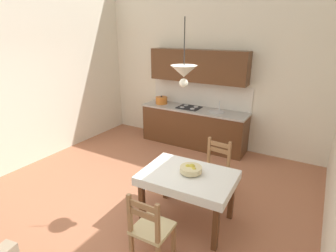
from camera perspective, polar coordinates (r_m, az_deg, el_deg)
ground_plane at (r=4.51m, az=-7.92°, el=-16.63°), size 5.86×6.55×0.10m
wall_back at (r=6.31m, az=8.97°, el=14.51°), size 5.86×0.12×4.14m
wall_left at (r=5.78m, az=-30.90°, el=11.63°), size 0.12×6.55×4.14m
kitchen_cabinetry at (r=6.30m, az=5.57°, el=3.40°), size 2.50×0.63×2.20m
dining_table at (r=3.81m, az=4.18°, el=-11.86°), size 1.29×0.93×0.75m
dining_chair_kitchen_side at (r=4.54m, az=9.71°, el=-9.09°), size 0.46×0.46×0.93m
dining_chair_camera_side at (r=3.32m, az=-3.66°, el=-20.91°), size 0.43×0.43×0.93m
fruit_bowl at (r=3.73m, az=4.86°, el=-9.06°), size 0.30×0.30×0.12m
pendant_lamp at (r=3.31m, az=3.36°, el=11.26°), size 0.32×0.32×0.80m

